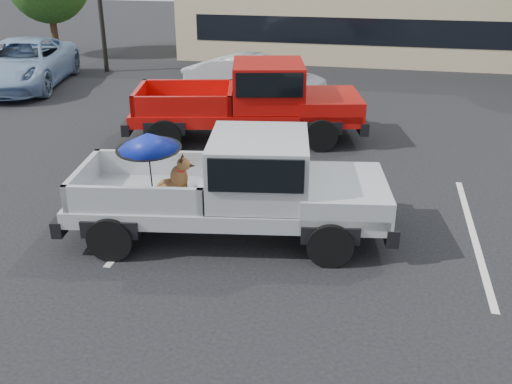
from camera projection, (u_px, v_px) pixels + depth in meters
ground at (293, 272)px, 9.15m from camera, size 90.00×90.00×0.00m
stripe_left at (162, 205)px, 11.52m from camera, size 0.12×5.00×0.01m
stripe_right at (473, 234)px, 10.35m from camera, size 0.12×5.00×0.01m
silver_pickup at (245, 182)px, 9.87m from camera, size 5.93×2.83×2.06m
red_pickup at (261, 98)px, 15.02m from camera, size 6.55×3.48×2.05m
silver_sedan at (254, 81)px, 18.55m from camera, size 4.93×2.73×1.54m
blue_suv at (22, 64)px, 20.77m from camera, size 4.26×6.63×1.70m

